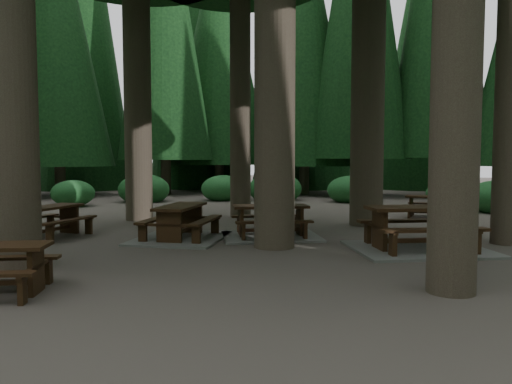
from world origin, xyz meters
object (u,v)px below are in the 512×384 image
(picnic_table_c, at_px, (271,227))
(picnic_table_f, at_px, (181,228))
(picnic_table_a, at_px, (419,235))
(picnic_table_b, at_px, (50,216))
(picnic_table_d, at_px, (432,203))

(picnic_table_c, xyz_separation_m, picnic_table_f, (-1.89, -0.86, 0.02))
(picnic_table_a, height_order, picnic_table_b, picnic_table_a)
(picnic_table_d, xyz_separation_m, picnic_table_f, (-5.74, -5.99, -0.18))
(picnic_table_b, relative_size, picnic_table_d, 1.02)
(picnic_table_c, relative_size, picnic_table_d, 1.63)
(picnic_table_d, height_order, picnic_table_f, picnic_table_f)
(picnic_table_b, xyz_separation_m, picnic_table_c, (4.97, 1.42, -0.23))
(picnic_table_b, height_order, picnic_table_c, picnic_table_c)
(picnic_table_b, bearing_deg, picnic_table_d, -51.66)
(picnic_table_c, bearing_deg, picnic_table_d, 29.86)
(picnic_table_a, bearing_deg, picnic_table_d, 61.52)
(picnic_table_c, distance_m, picnic_table_f, 2.08)
(picnic_table_b, distance_m, picnic_table_c, 5.17)
(picnic_table_c, xyz_separation_m, picnic_table_d, (3.85, 5.12, 0.19))
(picnic_table_c, bearing_deg, picnic_table_b, 172.72)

